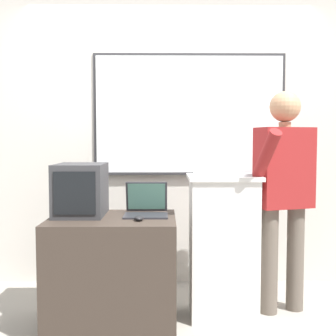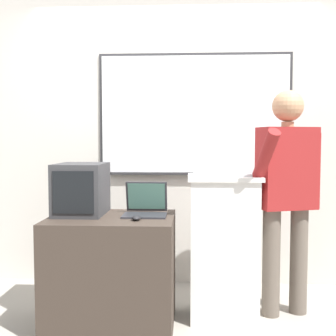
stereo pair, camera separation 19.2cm
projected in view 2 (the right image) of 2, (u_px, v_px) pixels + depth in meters
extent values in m
cube|color=beige|center=(175.00, 138.00, 3.85)|extent=(6.40, 0.12, 2.64)
cube|color=#2D2D30|center=(195.00, 115.00, 3.76)|extent=(1.71, 0.02, 1.09)
cube|color=white|center=(195.00, 115.00, 3.76)|extent=(1.66, 0.02, 1.04)
cube|color=#2D2D30|center=(194.00, 174.00, 3.78)|extent=(1.50, 0.04, 0.02)
cube|color=silver|center=(223.00, 249.00, 3.09)|extent=(0.48, 0.39, 1.02)
cube|color=silver|center=(224.00, 178.00, 3.05)|extent=(0.52, 0.43, 0.03)
cube|color=#382D26|center=(112.00, 272.00, 2.94)|extent=(0.86, 0.65, 0.78)
cylinder|color=brown|center=(271.00, 262.00, 3.11)|extent=(0.13, 0.13, 0.80)
cylinder|color=brown|center=(299.00, 260.00, 3.17)|extent=(0.13, 0.13, 0.80)
cube|color=maroon|center=(287.00, 168.00, 3.09)|extent=(0.45, 0.33, 0.60)
cylinder|color=tan|center=(288.00, 124.00, 3.07)|extent=(0.09, 0.09, 0.04)
sphere|color=tan|center=(288.00, 106.00, 3.07)|extent=(0.23, 0.23, 0.23)
cylinder|color=maroon|center=(262.00, 165.00, 2.87)|extent=(0.20, 0.42, 0.50)
cylinder|color=maroon|center=(315.00, 171.00, 3.15)|extent=(0.08, 0.08, 0.57)
cube|color=#28282D|center=(145.00, 215.00, 2.92)|extent=(0.30, 0.22, 0.01)
cube|color=#28282D|center=(147.00, 196.00, 3.05)|extent=(0.30, 0.07, 0.22)
cube|color=#4C7A6B|center=(146.00, 196.00, 3.04)|extent=(0.27, 0.05, 0.19)
cube|color=silver|center=(224.00, 175.00, 3.00)|extent=(0.43, 0.14, 0.02)
ellipsoid|color=black|center=(136.00, 218.00, 2.78)|extent=(0.06, 0.10, 0.03)
cube|color=#333335|center=(81.00, 189.00, 3.00)|extent=(0.34, 0.42, 0.36)
cube|color=black|center=(73.00, 192.00, 2.79)|extent=(0.28, 0.01, 0.28)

